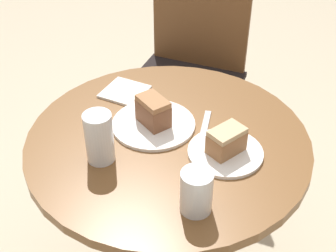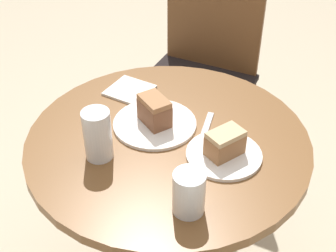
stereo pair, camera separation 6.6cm
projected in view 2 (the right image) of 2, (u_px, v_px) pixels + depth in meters
table at (168, 185)px, 1.43m from camera, size 0.80×0.80×0.73m
chair at (201, 70)px, 2.10m from camera, size 0.52×0.48×0.92m
plate_near at (155, 124)px, 1.36m from camera, size 0.24×0.24×0.01m
plate_far at (224, 155)px, 1.25m from camera, size 0.20×0.20×0.01m
cake_slice_near at (154, 111)px, 1.34m from camera, size 0.11×0.11×0.08m
cake_slice_far at (225, 143)px, 1.23m from camera, size 0.11×0.11×0.07m
glass_lemonade at (98, 137)px, 1.22m from camera, size 0.07×0.07×0.14m
glass_water at (189, 195)px, 1.07m from camera, size 0.08×0.08×0.11m
napkin_stack at (130, 90)px, 1.51m from camera, size 0.15×0.15×0.01m
fork at (205, 130)px, 1.34m from camera, size 0.03×0.18×0.00m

